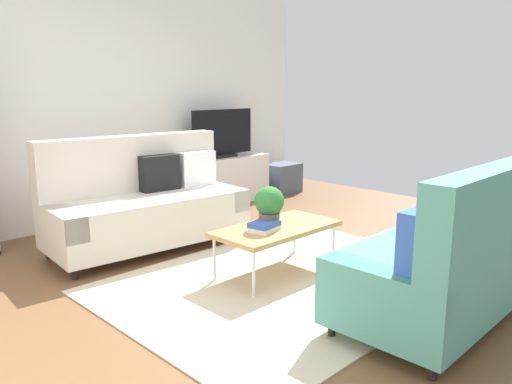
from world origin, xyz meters
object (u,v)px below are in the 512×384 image
storage_trunk (282,178)px  table_book_0 (264,229)px  vase_0 (185,156)px  coffee_table (277,229)px  bottle_0 (212,150)px  tv (223,134)px  vase_1 (197,154)px  couch_green (456,255)px  potted_plant (269,205)px  tv_console (222,180)px  couch_beige (146,203)px

storage_trunk → table_book_0: 3.54m
table_book_0 → vase_0: 2.65m
coffee_table → bottle_0: bearing=62.0°
tv → vase_1: bearing=169.8°
couch_green → vase_0: couch_green is taller
vase_0 → potted_plant: bearing=-111.0°
potted_plant → table_book_0: potted_plant is taller
vase_0 → bottle_0: 0.39m
tv_console → vase_0: (-0.58, 0.05, 0.38)m
coffee_table → bottle_0: (1.23, 2.31, 0.36)m
storage_trunk → potted_plant: potted_plant is taller
couch_green → vase_0: size_ratio=14.80×
tv → storage_trunk: size_ratio=1.92×
coffee_table → table_book_0: bearing=-172.4°
tv → storage_trunk: (1.10, -0.08, -0.73)m
tv → vase_0: size_ratio=7.75×
coffee_table → bottle_0: 2.64m
storage_trunk → vase_0: bearing=174.9°
coffee_table → tv: (1.43, 2.33, 0.56)m
vase_1 → bottle_0: bottle_0 is taller
coffee_table → potted_plant: potted_plant is taller
tv_console → tv: (0.00, -0.02, 0.63)m
tv_console → vase_0: vase_0 is taller
couch_beige → vase_1: 1.74m
coffee_table → tv_console: bearing=58.6°
potted_plant → table_book_0: size_ratio=1.45×
couch_beige → couch_green: size_ratio=1.03×
coffee_table → potted_plant: size_ratio=3.17×
couch_green → storage_trunk: 4.31m
coffee_table → couch_green: bearing=-78.7°
storage_trunk → vase_1: bearing=174.3°
coffee_table → table_book_0: 0.18m
vase_0 → vase_1: size_ratio=0.92×
tv → potted_plant: size_ratio=2.88×
potted_plant → vase_1: vase_1 is taller
couch_beige → table_book_0: (0.20, -1.44, -0.01)m
vase_0 → bottle_0: size_ratio=0.58×
potted_plant → bottle_0: (1.28, 2.28, 0.14)m
tv_console → storage_trunk: bearing=-5.2°
tv → table_book_0: bearing=-124.3°
tv → vase_0: (-0.58, 0.07, -0.25)m
vase_1 → couch_green: bearing=-101.2°
tv_console → tv: tv is taller
potted_plant → vase_0: bearing=69.0°
couch_beige → storage_trunk: 3.03m
storage_trunk → vase_0: 1.75m
couch_beige → bottle_0: 1.86m
couch_beige → couch_green: (0.66, -2.84, 0.00)m
tv_console → vase_0: bearing=175.1°
coffee_table → potted_plant: 0.23m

